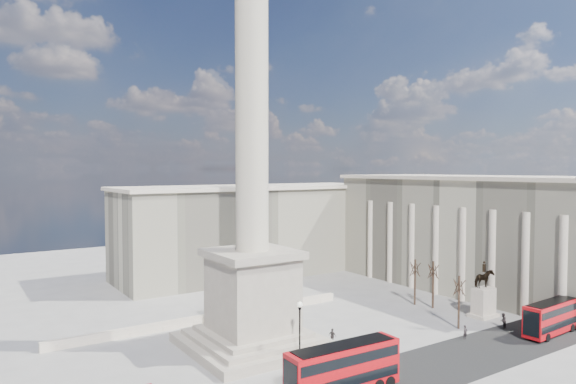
{
  "coord_description": "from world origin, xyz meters",
  "views": [
    {
      "loc": [
        -27.77,
        -43.79,
        19.72
      ],
      "look_at": [
        2.77,
        2.05,
        17.24
      ],
      "focal_mm": 32.0,
      "sensor_mm": 36.0,
      "label": 1
    }
  ],
  "objects_px": {
    "nelsons_column": "(252,231)",
    "pedestrian_crossing": "(332,336)",
    "red_bus_c": "(553,317)",
    "pedestrian_walking": "(465,332)",
    "victorian_lamp": "(300,328)",
    "pedestrian_standing": "(503,321)",
    "red_bus_b": "(344,368)",
    "equestrian_statue": "(484,298)"
  },
  "relations": [
    {
      "from": "nelsons_column",
      "to": "pedestrian_crossing",
      "type": "height_order",
      "value": "nelsons_column"
    },
    {
      "from": "red_bus_c",
      "to": "pedestrian_walking",
      "type": "relative_size",
      "value": 6.02
    },
    {
      "from": "victorian_lamp",
      "to": "pedestrian_crossing",
      "type": "height_order",
      "value": "victorian_lamp"
    },
    {
      "from": "red_bus_c",
      "to": "pedestrian_standing",
      "type": "bearing_deg",
      "value": 120.34
    },
    {
      "from": "red_bus_b",
      "to": "victorian_lamp",
      "type": "bearing_deg",
      "value": 87.72
    },
    {
      "from": "pedestrian_crossing",
      "to": "equestrian_statue",
      "type": "bearing_deg",
      "value": -113.22
    },
    {
      "from": "pedestrian_walking",
      "to": "red_bus_b",
      "type": "bearing_deg",
      "value": -168.04
    },
    {
      "from": "red_bus_c",
      "to": "pedestrian_standing",
      "type": "height_order",
      "value": "red_bus_c"
    },
    {
      "from": "equestrian_statue",
      "to": "pedestrian_walking",
      "type": "relative_size",
      "value": 4.54
    },
    {
      "from": "victorian_lamp",
      "to": "pedestrian_crossing",
      "type": "relative_size",
      "value": 3.78
    },
    {
      "from": "equestrian_statue",
      "to": "victorian_lamp",
      "type": "bearing_deg",
      "value": -179.51
    },
    {
      "from": "pedestrian_standing",
      "to": "red_bus_b",
      "type": "bearing_deg",
      "value": -8.61
    },
    {
      "from": "equestrian_statue",
      "to": "pedestrian_walking",
      "type": "bearing_deg",
      "value": -155.11
    },
    {
      "from": "pedestrian_standing",
      "to": "equestrian_statue",
      "type": "bearing_deg",
      "value": -133.35
    },
    {
      "from": "red_bus_b",
      "to": "equestrian_statue",
      "type": "xyz_separation_m",
      "value": [
        30.68,
        7.85,
        0.24
      ]
    },
    {
      "from": "red_bus_b",
      "to": "red_bus_c",
      "type": "height_order",
      "value": "red_bus_b"
    },
    {
      "from": "nelsons_column",
      "to": "pedestrian_walking",
      "type": "xyz_separation_m",
      "value": [
        21.72,
        -11.5,
        -12.09
      ]
    },
    {
      "from": "red_bus_c",
      "to": "pedestrian_walking",
      "type": "xyz_separation_m",
      "value": [
        -10.29,
        4.55,
        -1.26
      ]
    },
    {
      "from": "red_bus_c",
      "to": "victorian_lamp",
      "type": "bearing_deg",
      "value": 160.99
    },
    {
      "from": "nelsons_column",
      "to": "pedestrian_crossing",
      "type": "distance_m",
      "value": 15.07
    },
    {
      "from": "nelsons_column",
      "to": "pedestrian_crossing",
      "type": "xyz_separation_m",
      "value": [
        8.07,
        -4.06,
        -12.07
      ]
    },
    {
      "from": "red_bus_c",
      "to": "victorian_lamp",
      "type": "xyz_separation_m",
      "value": [
        -30.71,
        8.78,
        1.71
      ]
    },
    {
      "from": "red_bus_b",
      "to": "pedestrian_walking",
      "type": "relative_size",
      "value": 6.67
    },
    {
      "from": "equestrian_statue",
      "to": "pedestrian_standing",
      "type": "height_order",
      "value": "equestrian_statue"
    },
    {
      "from": "pedestrian_standing",
      "to": "red_bus_c",
      "type": "bearing_deg",
      "value": 108.01
    },
    {
      "from": "pedestrian_walking",
      "to": "pedestrian_standing",
      "type": "relative_size",
      "value": 0.85
    },
    {
      "from": "red_bus_b",
      "to": "equestrian_statue",
      "type": "distance_m",
      "value": 31.67
    },
    {
      "from": "nelsons_column",
      "to": "red_bus_b",
      "type": "distance_m",
      "value": 18.27
    },
    {
      "from": "red_bus_b",
      "to": "pedestrian_crossing",
      "type": "relative_size",
      "value": 6.45
    },
    {
      "from": "pedestrian_crossing",
      "to": "red_bus_b",
      "type": "bearing_deg",
      "value": 129.74
    },
    {
      "from": "red_bus_c",
      "to": "equestrian_statue",
      "type": "height_order",
      "value": "equestrian_statue"
    },
    {
      "from": "nelsons_column",
      "to": "equestrian_statue",
      "type": "xyz_separation_m",
      "value": [
        31.39,
        -7.01,
        -10.36
      ]
    },
    {
      "from": "red_bus_c",
      "to": "victorian_lamp",
      "type": "relative_size",
      "value": 1.54
    },
    {
      "from": "nelsons_column",
      "to": "red_bus_b",
      "type": "bearing_deg",
      "value": -87.24
    },
    {
      "from": "nelsons_column",
      "to": "pedestrian_crossing",
      "type": "bearing_deg",
      "value": -26.74
    },
    {
      "from": "equestrian_statue",
      "to": "pedestrian_standing",
      "type": "xyz_separation_m",
      "value": [
        -2.38,
        -4.49,
        -1.59
      ]
    },
    {
      "from": "red_bus_b",
      "to": "pedestrian_standing",
      "type": "relative_size",
      "value": 5.69
    },
    {
      "from": "victorian_lamp",
      "to": "equestrian_statue",
      "type": "bearing_deg",
      "value": 0.49
    },
    {
      "from": "red_bus_b",
      "to": "victorian_lamp",
      "type": "relative_size",
      "value": 1.71
    },
    {
      "from": "victorian_lamp",
      "to": "equestrian_statue",
      "type": "distance_m",
      "value": 30.12
    },
    {
      "from": "red_bus_c",
      "to": "pedestrian_standing",
      "type": "distance_m",
      "value": 5.56
    },
    {
      "from": "victorian_lamp",
      "to": "pedestrian_crossing",
      "type": "xyz_separation_m",
      "value": [
        6.76,
        3.21,
        -2.94
      ]
    }
  ]
}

